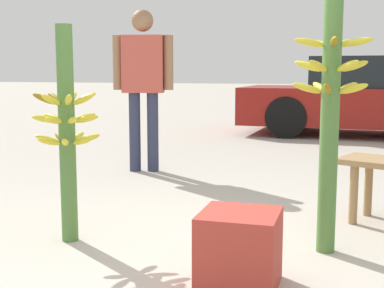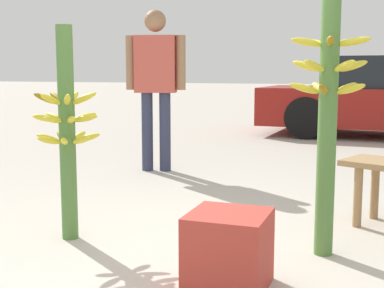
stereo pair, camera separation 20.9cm
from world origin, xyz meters
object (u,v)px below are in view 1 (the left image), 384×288
object	(u,v)px
banana_stalk_center	(330,109)
vendor_person	(143,76)
banana_stalk_left	(67,131)
parked_car	(379,97)
produce_crate	(239,250)

from	to	relation	value
banana_stalk_center	vendor_person	size ratio (longest dim) A/B	0.94
banana_stalk_left	parked_car	world-z (taller)	banana_stalk_left
banana_stalk_left	produce_crate	size ratio (longest dim) A/B	3.53
banana_stalk_left	parked_car	xyz separation A→B (m)	(2.18, 6.45, -0.07)
banana_stalk_center	banana_stalk_left	bearing A→B (deg)	-171.19
vendor_person	produce_crate	size ratio (longest dim) A/B	4.44
produce_crate	banana_stalk_left	bearing A→B (deg)	160.39
banana_stalk_left	parked_car	size ratio (longest dim) A/B	0.31
parked_car	banana_stalk_left	bearing A→B (deg)	163.49
banana_stalk_left	vendor_person	size ratio (longest dim) A/B	0.80
parked_car	produce_crate	size ratio (longest dim) A/B	11.43
banana_stalk_left	produce_crate	world-z (taller)	banana_stalk_left
banana_stalk_left	banana_stalk_center	size ratio (longest dim) A/B	0.85
parked_car	vendor_person	bearing A→B (deg)	149.65
banana_stalk_center	vendor_person	world-z (taller)	vendor_person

